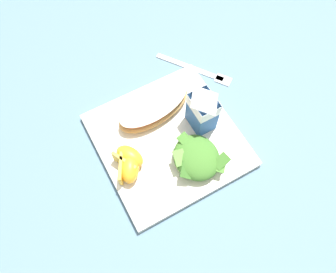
# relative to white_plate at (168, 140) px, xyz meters

# --- Properties ---
(ground) EXTENTS (3.00, 3.00, 0.00)m
(ground) POSITION_rel_white_plate_xyz_m (0.00, 0.00, -0.01)
(ground) COLOR slate
(white_plate) EXTENTS (0.28, 0.28, 0.02)m
(white_plate) POSITION_rel_white_plate_xyz_m (0.00, 0.00, 0.00)
(white_plate) COLOR white
(white_plate) RESTS_ON ground
(cheesy_pizza_bread) EXTENTS (0.10, 0.18, 0.04)m
(cheesy_pizza_bread) POSITION_rel_white_plate_xyz_m (-0.07, 0.01, 0.03)
(cheesy_pizza_bread) COLOR tan
(cheesy_pizza_bread) RESTS_ON white_plate
(green_salad_pile) EXTENTS (0.11, 0.10, 0.04)m
(green_salad_pile) POSITION_rel_white_plate_xyz_m (0.07, 0.02, 0.03)
(green_salad_pile) COLOR #3D7028
(green_salad_pile) RESTS_ON white_plate
(milk_carton) EXTENTS (0.06, 0.04, 0.11)m
(milk_carton) POSITION_rel_white_plate_xyz_m (0.00, 0.08, 0.07)
(milk_carton) COLOR #23569E
(milk_carton) RESTS_ON white_plate
(orange_wedge_front) EXTENTS (0.07, 0.06, 0.04)m
(orange_wedge_front) POSITION_rel_white_plate_xyz_m (0.01, -0.09, 0.03)
(orange_wedge_front) COLOR orange
(orange_wedge_front) RESTS_ON white_plate
(orange_wedge_middle) EXTENTS (0.07, 0.06, 0.04)m
(orange_wedge_middle) POSITION_rel_white_plate_xyz_m (0.03, -0.10, 0.03)
(orange_wedge_middle) COLOR orange
(orange_wedge_middle) RESTS_ON white_plate
(metal_fork) EXTENTS (0.16, 0.13, 0.01)m
(metal_fork) POSITION_rel_white_plate_xyz_m (-0.12, 0.15, -0.01)
(metal_fork) COLOR silver
(metal_fork) RESTS_ON ground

